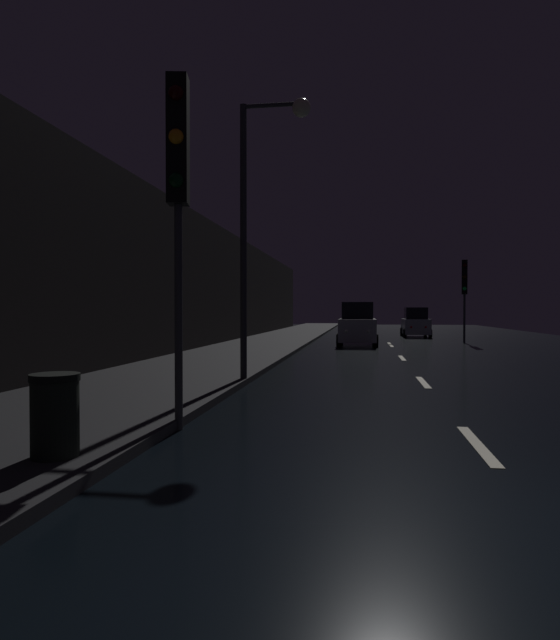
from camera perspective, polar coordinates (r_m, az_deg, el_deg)
The scene contains 10 objects.
ground at distance 29.08m, azimuth 11.49°, elevation -2.58°, with size 25.27×84.00×0.02m, color black.
sidewalk_left at distance 29.44m, azimuth -1.12°, elevation -2.35°, with size 4.40×84.00×0.15m, color #28282B.
building_facade_left at distance 26.59m, azimuth -7.93°, elevation 3.70°, with size 0.80×63.00×6.10m, color #2D2B28.
lane_centerline at distance 20.17m, azimuth 12.83°, elevation -4.10°, with size 0.16×24.51×0.01m.
traffic_light_far_right at distance 31.76m, azimuth 18.78°, elevation 3.68°, with size 0.36×0.48×4.59m.
traffic_light_near_left at distance 8.50m, azimuth -10.66°, elevation 15.09°, with size 0.36×0.48×5.27m.
streetlamp_overhead at distance 13.32m, azimuth -1.81°, elevation 12.92°, with size 1.70×0.44×6.79m.
trash_bin_curbside at distance 6.66m, azimuth -22.51°, elevation -9.17°, with size 0.55×0.55×0.93m.
car_approaching_headlights at distance 28.53m, azimuth 8.12°, elevation -0.57°, with size 2.04×4.42×2.23m.
car_distant_taillights at distance 38.28m, azimuth 14.02°, elevation -0.35°, with size 1.84×3.98×2.01m.
Camera 1 is at (-1.53, -4.48, 1.78)m, focal length 30.54 mm.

